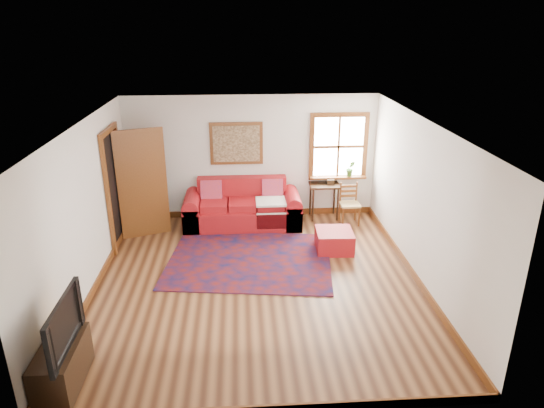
{
  "coord_description": "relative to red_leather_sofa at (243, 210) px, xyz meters",
  "views": [
    {
      "loc": [
        -0.22,
        -6.67,
        3.9
      ],
      "look_at": [
        0.26,
        0.6,
        1.07
      ],
      "focal_mm": 32.0,
      "sensor_mm": 36.0,
      "label": 1
    }
  ],
  "objects": [
    {
      "name": "ground",
      "position": [
        0.21,
        -2.31,
        -0.3
      ],
      "size": [
        5.5,
        5.5,
        0.0
      ],
      "primitive_type": "plane",
      "color": "#432312",
      "rests_on": "ground"
    },
    {
      "name": "room_envelope",
      "position": [
        0.21,
        -2.29,
        1.35
      ],
      "size": [
        5.04,
        5.54,
        2.52
      ],
      "color": "silver",
      "rests_on": "ground"
    },
    {
      "name": "window",
      "position": [
        1.99,
        0.4,
        1.02
      ],
      "size": [
        1.18,
        0.2,
        1.38
      ],
      "color": "white",
      "rests_on": "ground"
    },
    {
      "name": "doorway",
      "position": [
        -2.0,
        -0.52,
        0.77
      ],
      "size": [
        0.89,
        1.08,
        2.14
      ],
      "color": "black",
      "rests_on": "ground"
    },
    {
      "name": "framed_artwork",
      "position": [
        -0.09,
        0.41,
        1.25
      ],
      "size": [
        1.05,
        0.07,
        0.85
      ],
      "color": "brown",
      "rests_on": "ground"
    },
    {
      "name": "persian_rug",
      "position": [
        0.09,
        -1.58,
        -0.29
      ],
      "size": [
        2.99,
        2.51,
        0.02
      ],
      "primitive_type": "cube",
      "rotation": [
        0.0,
        0.0,
        -0.12
      ],
      "color": "#62110E",
      "rests_on": "ground"
    },
    {
      "name": "red_leather_sofa",
      "position": [
        0.0,
        0.0,
        0.0
      ],
      "size": [
        2.29,
        0.95,
        0.9
      ],
      "color": "#A5151B",
      "rests_on": "ground"
    },
    {
      "name": "red_ottoman",
      "position": [
        1.61,
        -1.28,
        -0.12
      ],
      "size": [
        0.66,
        0.66,
        0.36
      ],
      "primitive_type": "cube",
      "rotation": [
        0.0,
        0.0,
        -0.04
      ],
      "color": "#A5151B",
      "rests_on": "ground"
    },
    {
      "name": "side_table",
      "position": [
        1.67,
        0.22,
        0.3
      ],
      "size": [
        0.6,
        0.45,
        0.72
      ],
      "color": "black",
      "rests_on": "ground"
    },
    {
      "name": "ladder_back_chair",
      "position": [
        2.13,
        -0.09,
        0.14
      ],
      "size": [
        0.4,
        0.38,
        0.83
      ],
      "color": "tan",
      "rests_on": "ground"
    },
    {
      "name": "media_cabinet",
      "position": [
        -2.07,
        -4.43,
        -0.04
      ],
      "size": [
        0.41,
        0.92,
        0.51
      ],
      "primitive_type": "cube",
      "color": "black",
      "rests_on": "ground"
    },
    {
      "name": "television",
      "position": [
        -2.05,
        -4.45,
        0.51
      ],
      "size": [
        0.14,
        1.04,
        0.6
      ],
      "primitive_type": "imported",
      "rotation": [
        0.0,
        0.0,
        1.57
      ],
      "color": "black",
      "rests_on": "media_cabinet"
    },
    {
      "name": "candle_hurricane",
      "position": [
        -2.02,
        -4.02,
        0.29
      ],
      "size": [
        0.12,
        0.12,
        0.18
      ],
      "color": "silver",
      "rests_on": "media_cabinet"
    }
  ]
}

